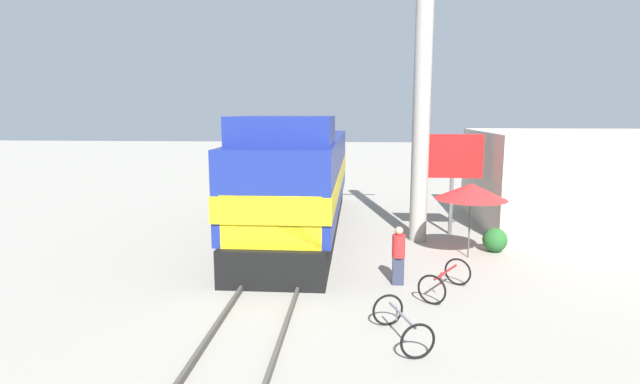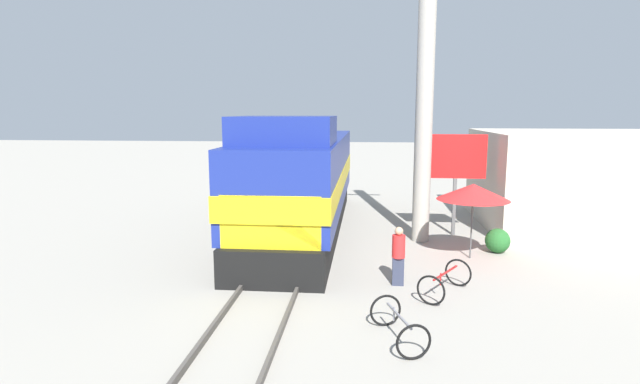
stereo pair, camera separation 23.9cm
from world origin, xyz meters
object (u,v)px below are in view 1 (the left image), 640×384
(billboard_sign, at_px, (453,161))
(person_bystander, at_px, (398,254))
(bicycle, at_px, (445,280))
(utility_pole, at_px, (422,85))
(vendor_umbrella, at_px, (471,191))
(locomotive, at_px, (299,182))
(bicycle_spare, at_px, (402,324))

(billboard_sign, distance_m, person_bystander, 6.38)
(bicycle, bearing_deg, person_bystander, -177.33)
(utility_pole, height_order, billboard_sign, utility_pole)
(utility_pole, bearing_deg, billboard_sign, 36.65)
(billboard_sign, bearing_deg, vendor_umbrella, -89.28)
(utility_pole, xyz_separation_m, vendor_umbrella, (1.33, -2.01, -3.30))
(vendor_umbrella, relative_size, bicycle, 1.29)
(locomotive, distance_m, utility_pole, 5.59)
(locomotive, distance_m, billboard_sign, 5.67)
(utility_pole, xyz_separation_m, person_bystander, (-1.04, -4.67, -4.54))
(locomotive, relative_size, bicycle, 7.31)
(locomotive, bearing_deg, vendor_umbrella, -26.27)
(billboard_sign, height_order, bicycle_spare, billboard_sign)
(vendor_umbrella, height_order, bicycle, vendor_umbrella)
(bicycle_spare, bearing_deg, billboard_sign, -123.70)
(vendor_umbrella, xyz_separation_m, bicycle, (-1.26, -3.29, -1.71))
(utility_pole, distance_m, bicycle_spare, 9.49)
(bicycle_spare, bearing_deg, locomotive, -88.49)
(person_bystander, distance_m, bicycle, 1.36)
(person_bystander, height_order, bicycle, person_bystander)
(vendor_umbrella, bearing_deg, billboard_sign, 90.72)
(vendor_umbrella, relative_size, billboard_sign, 0.63)
(vendor_umbrella, distance_m, person_bystander, 3.78)
(bicycle_spare, bearing_deg, person_bystander, -111.06)
(bicycle, distance_m, bicycle_spare, 2.96)
(locomotive, xyz_separation_m, vendor_umbrella, (5.64, -2.79, 0.17))
(utility_pole, relative_size, person_bystander, 6.86)
(locomotive, bearing_deg, utility_pole, -10.18)
(locomotive, height_order, bicycle, locomotive)
(billboard_sign, bearing_deg, bicycle_spare, -105.75)
(locomotive, bearing_deg, bicycle_spare, -70.54)
(person_bystander, bearing_deg, billboard_sign, 67.45)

